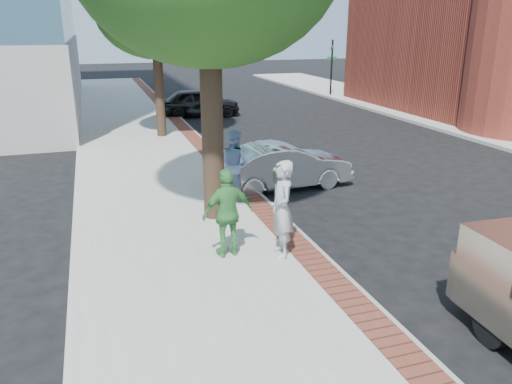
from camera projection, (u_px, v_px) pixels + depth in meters
name	position (u px, v px, depth m)	size (l,w,h in m)	color
ground	(262.00, 248.00, 11.06)	(120.00, 120.00, 0.00)	black
sidewalk	(150.00, 162.00, 17.80)	(5.00, 60.00, 0.15)	#9E9991
brick_strip	(210.00, 155.00, 18.42)	(0.60, 60.00, 0.01)	brown
curb	(219.00, 156.00, 18.55)	(0.10, 60.00, 0.15)	gray
sidewalk_far	(508.00, 133.00, 22.52)	(5.00, 60.00, 0.15)	#9E9991
signal_near	(160.00, 68.00, 30.43)	(0.70, 0.15, 3.80)	black
signal_far	(332.00, 63.00, 33.86)	(0.70, 0.15, 3.80)	black
tree_far	(154.00, 10.00, 20.04)	(4.80, 4.80, 7.14)	black
parking_meter	(276.00, 186.00, 11.39)	(0.12, 0.32, 1.47)	gray
person_gray	(282.00, 209.00, 10.09)	(0.74, 0.48, 2.02)	#A2A2A7
person_officer	(233.00, 164.00, 13.53)	(0.94, 0.73, 1.93)	#7E9AC4
person_green	(228.00, 213.00, 10.11)	(1.09, 0.45, 1.85)	#429245
sedan_silver	(283.00, 166.00, 14.97)	(1.44, 4.13, 1.36)	silver
bg_car	(199.00, 102.00, 26.93)	(1.77, 4.39, 1.50)	black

